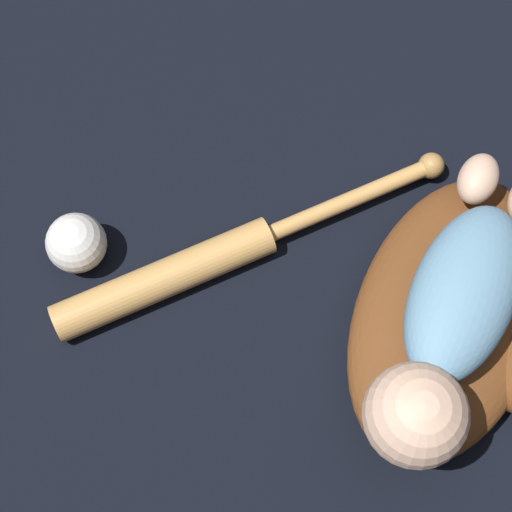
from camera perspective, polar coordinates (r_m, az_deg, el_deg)
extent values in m
plane|color=black|center=(1.06, 11.96, -5.90)|extent=(6.00, 6.00, 0.00)
ellipsoid|color=brown|center=(1.03, 12.71, -3.81)|extent=(0.38, 0.24, 0.08)
ellipsoid|color=#6693B2|center=(0.95, 13.70, -2.38)|extent=(0.22, 0.12, 0.08)
sphere|color=beige|center=(0.89, 10.68, -10.43)|extent=(0.11, 0.11, 0.11)
ellipsoid|color=beige|center=(1.03, 14.58, 4.99)|extent=(0.07, 0.05, 0.05)
cylinder|color=tan|center=(1.04, -6.15, -1.53)|extent=(0.25, 0.21, 0.05)
cylinder|color=tan|center=(1.08, 6.37, 3.76)|extent=(0.19, 0.16, 0.02)
sphere|color=#B68649|center=(1.12, 11.60, 5.92)|extent=(0.03, 0.03, 0.03)
sphere|color=white|center=(1.06, -11.89, 0.85)|extent=(0.07, 0.07, 0.07)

